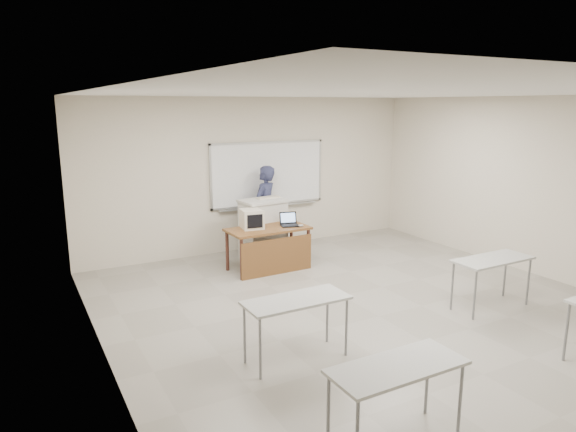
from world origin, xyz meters
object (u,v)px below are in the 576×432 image
instructor_desk (271,241)px  mouse (301,226)px  whiteboard (268,175)px  laptop (288,222)px  keyboard (268,198)px  presenter (265,209)px  podium (263,229)px  crt_monitor (252,219)px

instructor_desk → mouse: (0.55, -0.09, 0.23)m
whiteboard → mouse: 1.73m
laptop → keyboard: (-0.05, 0.70, 0.34)m
whiteboard → laptop: 1.57m
keyboard → presenter: presenter is taller
podium → crt_monitor: podium is taller
podium → instructor_desk: bearing=-111.8°
keyboard → mouse: bearing=-83.5°
whiteboard → podium: (-0.50, -0.77, -0.91)m
instructor_desk → keyboard: size_ratio=3.06×
podium → laptop: podium is taller
laptop → keyboard: bearing=108.8°
whiteboard → laptop: bearing=-102.2°
whiteboard → podium: 1.29m
instructor_desk → crt_monitor: 0.51m
instructor_desk → crt_monitor: size_ratio=3.49×
crt_monitor → podium: bearing=54.3°
keyboard → laptop: bearing=-92.2°
mouse → laptop: bearing=140.6°
podium → crt_monitor: size_ratio=2.79×
instructor_desk → laptop: size_ratio=4.59×
whiteboard → presenter: size_ratio=1.46×
podium → presenter: bearing=54.1°
whiteboard → podium: size_ratio=2.18×
crt_monitor → presenter: size_ratio=0.24×
keyboard → whiteboard: bearing=56.7°
podium → mouse: size_ratio=10.70×
laptop → presenter: presenter is taller
instructor_desk → mouse: bearing=-10.6°
keyboard → presenter: (0.14, 0.42, -0.30)m
podium → whiteboard: bearing=50.8°
crt_monitor → laptop: bearing=-4.7°
instructor_desk → keyboard: 1.06m
whiteboard → presenter: (-0.21, -0.26, -0.63)m
instructor_desk → laptop: (0.40, 0.09, 0.26)m
instructor_desk → presenter: presenter is taller
instructor_desk → podium: bearing=72.9°
laptop → mouse: 0.24m
instructor_desk → laptop: 0.49m
laptop → crt_monitor: bearing=-177.7°
whiteboard → mouse: whiteboard is taller
whiteboard → instructor_desk: whiteboard is taller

